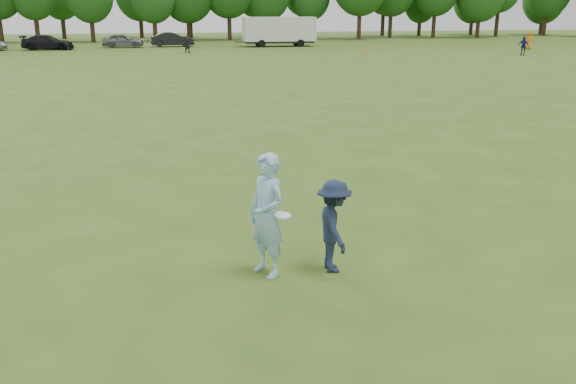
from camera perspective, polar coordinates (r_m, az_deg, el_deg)
name	(u,v)px	position (r m, az deg, el deg)	size (l,w,h in m)	color
ground	(275,261)	(10.73, -1.23, -6.43)	(200.00, 200.00, 0.00)	#315317
thrower	(267,215)	(9.86, -1.98, -2.19)	(0.75, 0.49, 2.05)	#93C2E4
defender	(334,226)	(10.11, 4.32, -3.20)	(1.01, 0.58, 1.57)	#1A243B
player_far_b	(523,46)	(61.15, 21.15, 12.63)	(0.99, 0.41, 1.69)	navy
player_far_c	(529,40)	(69.88, 21.63, 13.06)	(0.92, 0.60, 1.88)	orange
player_far_d	(187,44)	(61.07, -9.40, 13.47)	(1.49, 0.48, 1.61)	#252525
car_d	(48,43)	(69.24, -21.57, 12.88)	(2.09, 5.14, 1.49)	black
car_e	(123,41)	(70.68, -15.19, 13.52)	(1.78, 4.42, 1.51)	slate
car_f	(172,40)	(71.17, -10.79, 13.84)	(1.66, 4.75, 1.57)	black
field_cone	(365,51)	(60.90, 7.19, 12.93)	(0.28, 0.28, 0.30)	#FF4C0D
disc_in_play	(283,215)	(9.63, -0.51, -2.20)	(0.32, 0.32, 0.07)	white
cargo_trailer	(279,30)	(70.44, -0.84, 14.90)	(9.00, 2.75, 3.20)	white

